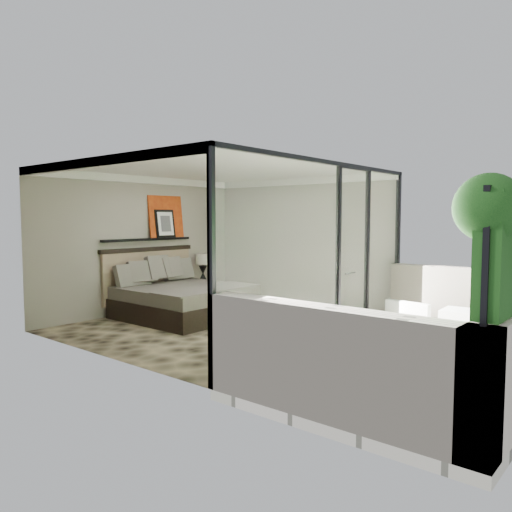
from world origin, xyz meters
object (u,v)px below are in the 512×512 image
Objects in this scene: bed at (181,298)px; ottoman at (461,327)px; nightstand at (203,293)px; lounger at (385,333)px; table_lamp at (203,264)px.

bed is 5.12m from ottoman.
bed reaches higher than nightstand.
bed is 4.11m from lounger.
lounger is at bearing 7.30° from bed.
ottoman is (5.76, -0.07, 0.04)m from nightstand.
table_lamp reaches higher than ottoman.
lounger is at bearing -138.99° from ottoman.
table_lamp is 5.75m from ottoman.
ottoman reaches higher than nightstand.
ottoman is at bearing 47.60° from lounger.
table_lamp is at bearing 119.68° from bed.
ottoman is (4.96, 1.29, -0.10)m from bed.
table_lamp is (0.04, -0.03, 0.68)m from nightstand.
nightstand is 5.76m from ottoman.
lounger is (-0.89, -0.77, -0.09)m from ottoman.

